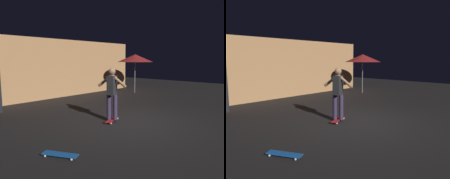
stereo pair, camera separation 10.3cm
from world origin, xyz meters
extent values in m
plane|color=black|center=(0.00, 0.00, 0.00)|extent=(28.00, 28.00, 0.00)
cube|color=tan|center=(1.32, 7.84, 1.52)|extent=(10.95, 4.49, 3.04)
cylinder|color=slate|center=(5.21, 3.59, 1.10)|extent=(0.05, 0.05, 2.20)
cone|color=#A52626|center=(5.21, 3.59, 2.08)|extent=(2.10, 2.10, 0.45)
cube|color=#AD1E23|center=(-0.28, 0.48, 0.06)|extent=(0.80, 0.46, 0.02)
sphere|color=silver|center=(-0.03, 0.67, 0.03)|extent=(0.05, 0.05, 0.05)
sphere|color=silver|center=(0.03, 0.51, 0.03)|extent=(0.05, 0.05, 0.05)
sphere|color=silver|center=(-0.60, 0.46, 0.03)|extent=(0.05, 0.05, 0.05)
sphere|color=silver|center=(-0.54, 0.30, 0.03)|extent=(0.05, 0.05, 0.05)
cube|color=#1959B2|center=(-2.97, -0.49, 0.06)|extent=(0.52, 0.79, 0.02)
sphere|color=silver|center=(-3.18, -0.25, 0.03)|extent=(0.05, 0.05, 0.05)
sphere|color=silver|center=(-3.03, -0.18, 0.03)|extent=(0.05, 0.05, 0.05)
sphere|color=silver|center=(-2.91, -0.79, 0.03)|extent=(0.05, 0.05, 0.05)
sphere|color=silver|center=(-2.76, -0.72, 0.03)|extent=(0.05, 0.05, 0.05)
cylinder|color=#382D4C|center=(-0.32, 0.58, 0.48)|extent=(0.14, 0.14, 0.82)
cylinder|color=#382D4C|center=(-0.25, 0.38, 0.48)|extent=(0.14, 0.14, 0.82)
cube|color=#262628|center=(-0.28, 0.48, 1.19)|extent=(0.43, 0.34, 0.60)
sphere|color=#936B4C|center=(-0.28, 0.48, 1.62)|extent=(0.23, 0.23, 0.23)
cylinder|color=#936B4C|center=(-0.36, 0.69, 1.34)|extent=(0.27, 0.54, 0.46)
cylinder|color=#936B4C|center=(-0.21, 0.27, 1.34)|extent=(0.27, 0.54, 0.46)
camera|label=1|loc=(-5.46, -4.18, 2.01)|focal=35.31mm
camera|label=2|loc=(-5.39, -4.26, 2.01)|focal=35.31mm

